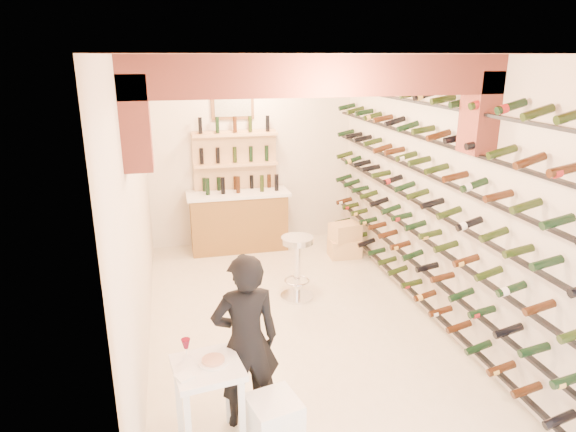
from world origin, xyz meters
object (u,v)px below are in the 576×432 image
at_px(tasting_table, 208,379).
at_px(person, 246,341).
at_px(back_counter, 239,219).
at_px(crate_lower, 345,248).
at_px(white_stool, 274,425).
at_px(wine_rack, 415,195).
at_px(chrome_barstool, 297,263).

relative_size(tasting_table, person, 0.58).
distance_m(back_counter, tasting_table, 4.60).
distance_m(tasting_table, crate_lower, 4.56).
relative_size(back_counter, tasting_table, 1.78).
height_order(person, crate_lower, person).
xyz_separation_m(back_counter, person, (-0.54, -4.28, 0.28)).
bearing_deg(white_stool, wine_rack, 42.93).
distance_m(wine_rack, chrome_barstool, 1.80).
bearing_deg(person, crate_lower, -124.78).
bearing_deg(crate_lower, wine_rack, -84.29).
bearing_deg(chrome_barstool, back_counter, 104.14).
relative_size(chrome_barstool, crate_lower, 1.75).
height_order(white_stool, person, person).
relative_size(person, chrome_barstool, 1.85).
bearing_deg(crate_lower, chrome_barstool, -132.02).
bearing_deg(back_counter, wine_rack, -55.34).
xyz_separation_m(back_counter, tasting_table, (-0.89, -4.51, 0.11)).
bearing_deg(crate_lower, person, -121.69).
distance_m(tasting_table, white_stool, 0.68).
xyz_separation_m(person, crate_lower, (2.18, 3.53, -0.66)).
relative_size(wine_rack, tasting_table, 5.98).
bearing_deg(crate_lower, white_stool, -117.08).
bearing_deg(tasting_table, crate_lower, 47.67).
xyz_separation_m(tasting_table, crate_lower, (2.54, 3.76, -0.49)).
distance_m(back_counter, person, 4.32).
bearing_deg(wine_rack, back_counter, 124.66).
xyz_separation_m(tasting_table, person, (0.36, 0.23, 0.17)).
distance_m(wine_rack, back_counter, 3.38).
distance_m(back_counter, crate_lower, 1.84).
xyz_separation_m(wine_rack, crate_lower, (-0.19, 1.90, -1.40)).
bearing_deg(back_counter, crate_lower, -24.58).
height_order(chrome_barstool, crate_lower, chrome_barstool).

